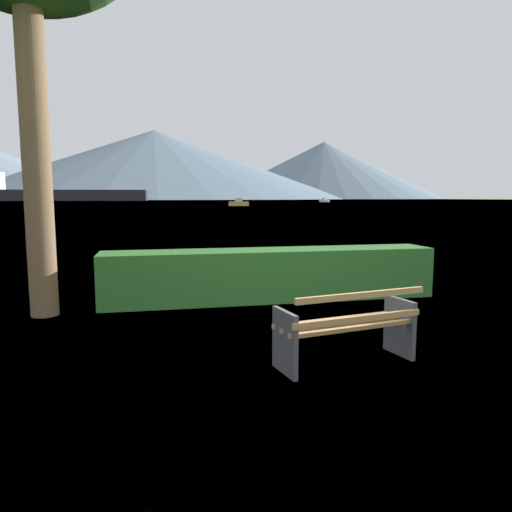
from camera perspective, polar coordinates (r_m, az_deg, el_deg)
name	(u,v)px	position (r m, az deg, el deg)	size (l,w,h in m)	color
ground_plane	(344,363)	(5.51, 10.59, -12.60)	(1400.00, 1400.00, 0.00)	olive
water_surface	(158,200)	(311.48, -11.86, 6.64)	(620.00, 620.00, 0.00)	#7A99A8
park_bench	(348,327)	(5.34, 11.05, -8.51)	(1.67, 0.86, 0.87)	tan
hedge_row	(271,274)	(8.54, 1.82, -2.25)	(6.00, 0.88, 0.91)	#2D6B28
cargo_ship_large	(33,191)	(280.26, -25.45, 7.11)	(103.55, 19.94, 18.23)	#232328
sailboat_mid	(239,203)	(101.59, -2.10, 6.43)	(4.38, 1.80, 1.68)	gold
tender_far	(324,201)	(187.41, 8.31, 6.66)	(2.93, 4.98, 1.52)	silver
distant_hills	(131,166)	(566.56, -14.91, 10.48)	(767.16, 425.78, 75.87)	slate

